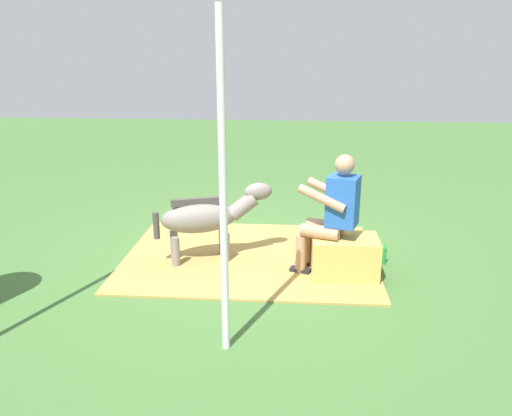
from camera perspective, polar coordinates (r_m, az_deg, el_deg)
The scene contains 7 objects.
ground_plane at distance 5.98m, azimuth -1.93°, elevation -5.05°, with size 24.00×24.00×0.00m, color #426B33.
hay_patch at distance 5.84m, azimuth -0.71°, elevation -5.51°, with size 2.86×2.19×0.02m, color #AD8C47.
hay_bale at distance 5.36m, azimuth 10.09°, elevation -5.56°, with size 0.69×0.47×0.44m, color tan.
person_seated at distance 5.21m, azimuth 8.64°, elevation -0.30°, with size 0.72×0.55×1.32m.
pony_standing at distance 5.59m, azimuth -5.64°, elevation -1.05°, with size 1.30×0.62×0.88m.
soda_bottle at distance 5.79m, azimuth 14.34°, elevation -5.06°, with size 0.07×0.07×0.26m.
tent_pole_left at distance 3.66m, azimuth -3.78°, elevation 1.72°, with size 0.06×0.06×2.60m, color silver.
Camera 1 is at (-0.63, 5.49, 2.29)m, focal length 35.00 mm.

